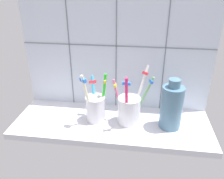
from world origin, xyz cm
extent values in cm
cube|color=silver|center=(0.00, 0.00, 1.00)|extent=(64.00, 22.00, 2.00)
cube|color=silver|center=(0.00, 12.00, 22.50)|extent=(64.00, 2.00, 45.00)
cube|color=slate|center=(-16.00, 10.90, 22.50)|extent=(0.30, 0.20, 45.00)
cube|color=slate|center=(0.00, 10.90, 22.50)|extent=(0.30, 0.20, 45.00)
cube|color=slate|center=(16.00, 10.90, 22.50)|extent=(0.30, 0.20, 45.00)
cube|color=slate|center=(0.00, 10.90, 24.53)|extent=(64.00, 0.20, 0.30)
cylinder|color=silver|center=(-5.48, 0.65, 6.16)|extent=(6.32, 6.32, 8.32)
torus|color=silver|center=(-5.48, 0.65, 10.32)|extent=(6.51, 6.51, 0.50)
cylinder|color=green|center=(-2.98, 1.93, 10.24)|extent=(2.53, 1.12, 15.77)
cube|color=yellow|center=(-2.45, 1.99, 15.73)|extent=(0.95, 2.10, 1.02)
cylinder|color=#45BAED|center=(-6.33, 3.07, 9.35)|extent=(2.73, 4.21, 14.11)
cube|color=#E5333F|center=(-6.83, 4.07, 14.26)|extent=(2.42, 1.90, 1.11)
cylinder|color=beige|center=(-7.20, -1.81, 10.94)|extent=(3.44, 4.06, 17.25)
cube|color=blue|center=(-8.08, -2.94, 17.91)|extent=(2.48, 2.28, 1.34)
cylinder|color=silver|center=(5.48, 0.65, 6.38)|extent=(7.20, 7.20, 8.77)
torus|color=silver|center=(5.48, 0.65, 10.77)|extent=(7.34, 7.34, 0.50)
cylinder|color=white|center=(8.49, 5.64, 10.89)|extent=(5.66, 6.19, 17.29)
cube|color=#E5333F|center=(10.01, 7.34, 16.88)|extent=(2.14, 2.07, 1.09)
cylinder|color=#D56385|center=(2.03, 1.71, 9.45)|extent=(4.24, 0.89, 14.28)
cube|color=yellow|center=(0.84, 1.68, 14.59)|extent=(0.89, 1.91, 1.08)
cylinder|color=#E9245F|center=(4.80, -2.06, 11.04)|extent=(1.27, 4.35, 17.46)
cube|color=blue|center=(4.69, -3.33, 17.79)|extent=(2.45, 1.02, 1.00)
cylinder|color=#85C383|center=(9.72, 3.08, 9.74)|extent=(6.68, 2.78, 14.99)
cube|color=blue|center=(11.91, 3.74, 15.66)|extent=(1.54, 2.27, 1.05)
cylinder|color=slate|center=(18.52, 0.06, 8.94)|extent=(6.71, 6.71, 13.89)
cylinder|color=slate|center=(18.52, 0.06, 17.15)|extent=(3.47, 3.47, 2.51)
camera|label=1|loc=(8.69, -63.26, 45.54)|focal=37.22mm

